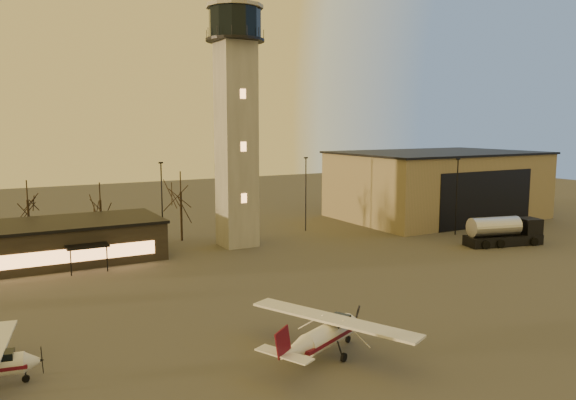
{
  "coord_description": "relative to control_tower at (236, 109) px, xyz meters",
  "views": [
    {
      "loc": [
        -27.06,
        -31.17,
        14.62
      ],
      "look_at": [
        -2.47,
        13.0,
        7.73
      ],
      "focal_mm": 35.0,
      "sensor_mm": 36.0,
      "label": 1
    }
  ],
  "objects": [
    {
      "name": "light_poles",
      "position": [
        0.5,
        1.0,
        -10.92
      ],
      "size": [
        58.5,
        12.25,
        10.14
      ],
      "color": "black",
      "rests_on": "ground"
    },
    {
      "name": "cessna_front",
      "position": [
        -8.11,
        -32.56,
        -15.19
      ],
      "size": [
        9.63,
        11.55,
        3.31
      ],
      "rotation": [
        0.0,
        0.0,
        0.43
      ],
      "color": "silver",
      "rests_on": "ground"
    },
    {
      "name": "terminal",
      "position": [
        -21.99,
        1.98,
        -14.17
      ],
      "size": [
        25.4,
        12.2,
        4.3
      ],
      "color": "black",
      "rests_on": "ground"
    },
    {
      "name": "tree_row",
      "position": [
        -13.7,
        9.16,
        -10.39
      ],
      "size": [
        37.2,
        9.2,
        8.8
      ],
      "color": "black",
      "rests_on": "ground"
    },
    {
      "name": "hangar",
      "position": [
        36.0,
        3.98,
        -11.17
      ],
      "size": [
        30.6,
        20.6,
        10.3
      ],
      "color": "#8E795D",
      "rests_on": "ground"
    },
    {
      "name": "ground",
      "position": [
        0.0,
        -30.0,
        -16.33
      ],
      "size": [
        220.0,
        220.0,
        0.0
      ],
      "primitive_type": "plane",
      "color": "#3D3B38",
      "rests_on": "ground"
    },
    {
      "name": "control_tower",
      "position": [
        0.0,
        0.0,
        0.0
      ],
      "size": [
        6.8,
        6.8,
        32.6
      ],
      "color": "gray",
      "rests_on": "ground"
    },
    {
      "name": "fuel_truck",
      "position": [
        28.19,
        -15.54,
        -14.93
      ],
      "size": [
        9.88,
        4.88,
        3.53
      ],
      "rotation": [
        0.0,
        0.0,
        -0.24
      ],
      "color": "black",
      "rests_on": "ground"
    }
  ]
}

